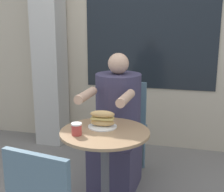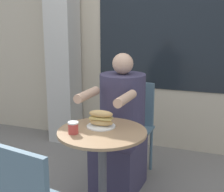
# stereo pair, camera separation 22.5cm
# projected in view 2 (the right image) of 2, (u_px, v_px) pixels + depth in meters

# --- Properties ---
(storefront_wall) EXTENTS (8.00, 0.09, 2.80)m
(storefront_wall) POSITION_uv_depth(u_px,v_px,m) (157.00, 24.00, 3.39)
(storefront_wall) COLOR #B7A88E
(storefront_wall) RESTS_ON ground_plane
(lattice_pillar) EXTENTS (0.31, 0.31, 2.40)m
(lattice_pillar) POSITION_uv_depth(u_px,v_px,m) (63.00, 41.00, 3.61)
(lattice_pillar) COLOR #B2ADA3
(lattice_pillar) RESTS_ON ground_plane
(cafe_table) EXTENTS (0.62, 0.62, 0.71)m
(cafe_table) POSITION_uv_depth(u_px,v_px,m) (102.00, 157.00, 2.18)
(cafe_table) COLOR #997551
(cafe_table) RESTS_ON ground_plane
(diner_chair) EXTENTS (0.39, 0.39, 0.87)m
(diner_chair) POSITION_uv_depth(u_px,v_px,m) (133.00, 119.00, 2.97)
(diner_chair) COLOR slate
(diner_chair) RESTS_ON ground_plane
(seated_diner) EXTENTS (0.40, 0.70, 1.18)m
(seated_diner) POSITION_uv_depth(u_px,v_px,m) (121.00, 133.00, 2.65)
(seated_diner) COLOR #38334C
(seated_diner) RESTS_ON ground_plane
(sandwich_on_plate) EXTENTS (0.20, 0.20, 0.12)m
(sandwich_on_plate) POSITION_uv_depth(u_px,v_px,m) (101.00, 120.00, 2.20)
(sandwich_on_plate) COLOR white
(sandwich_on_plate) RESTS_ON cafe_table
(drink_cup) EXTENTS (0.07, 0.07, 0.08)m
(drink_cup) POSITION_uv_depth(u_px,v_px,m) (73.00, 128.00, 2.07)
(drink_cup) COLOR #B73D38
(drink_cup) RESTS_ON cafe_table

